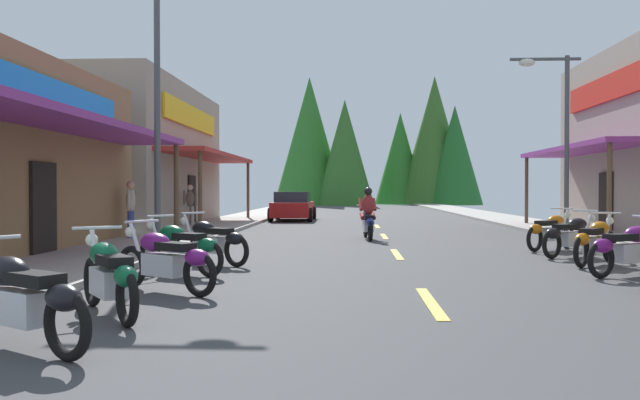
# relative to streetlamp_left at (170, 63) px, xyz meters

# --- Properties ---
(ground) EXTENTS (10.16, 78.86, 0.10)m
(ground) POSITION_rel_streetlamp_left_xyz_m (5.18, 10.15, -4.43)
(ground) COLOR #424244
(sidewalk_left) EXTENTS (2.71, 78.86, 0.12)m
(sidewalk_left) POSITION_rel_streetlamp_left_xyz_m (-1.26, 10.15, -4.32)
(sidewalk_left) COLOR #9E9991
(sidewalk_left) RESTS_ON ground
(sidewalk_right) EXTENTS (2.71, 78.86, 0.12)m
(sidewalk_right) POSITION_rel_streetlamp_left_xyz_m (11.62, 10.15, -4.32)
(sidewalk_right) COLOR #9E9991
(sidewalk_right) RESTS_ON ground
(centerline_dashes) EXTENTS (0.16, 52.83, 0.01)m
(centerline_dashes) POSITION_rel_streetlamp_left_xyz_m (5.18, 12.32, -4.37)
(centerline_dashes) COLOR #E0C64C
(centerline_dashes) RESTS_ON ground
(storefront_left_far) EXTENTS (10.23, 11.70, 5.82)m
(storefront_left_far) POSITION_rel_streetlamp_left_xyz_m (-6.79, 12.19, -1.47)
(storefront_left_far) COLOR gray
(storefront_left_far) RESTS_ON ground
(streetlamp_left) EXTENTS (2.12, 0.30, 6.81)m
(streetlamp_left) POSITION_rel_streetlamp_left_xyz_m (0.00, 0.00, 0.00)
(streetlamp_left) COLOR #474C51
(streetlamp_left) RESTS_ON ground
(streetlamp_right) EXTENTS (2.12, 0.30, 5.56)m
(streetlamp_right) POSITION_rel_streetlamp_left_xyz_m (10.32, 5.34, -0.70)
(streetlamp_right) COLOR #474C51
(streetlamp_right) RESTS_ON ground
(motorcycle_parked_right_3) EXTENTS (1.87, 1.21, 1.04)m
(motorcycle_parked_right_3) POSITION_rel_streetlamp_left_xyz_m (8.93, -3.15, -3.89)
(motorcycle_parked_right_3) COLOR black
(motorcycle_parked_right_3) RESTS_ON ground
(motorcycle_parked_right_4) EXTENTS (1.46, 1.70, 1.04)m
(motorcycle_parked_right_4) POSITION_rel_streetlamp_left_xyz_m (8.98, -1.51, -3.89)
(motorcycle_parked_right_4) COLOR black
(motorcycle_parked_right_4) RESTS_ON ground
(motorcycle_parked_right_5) EXTENTS (1.73, 1.41, 1.04)m
(motorcycle_parked_right_5) POSITION_rel_streetlamp_left_xyz_m (9.02, 0.01, -3.89)
(motorcycle_parked_right_5) COLOR black
(motorcycle_parked_right_5) RESTS_ON ground
(motorcycle_parked_right_6) EXTENTS (1.63, 1.53, 1.04)m
(motorcycle_parked_right_6) POSITION_rel_streetlamp_left_xyz_m (9.06, 1.61, -3.89)
(motorcycle_parked_right_6) COLOR black
(motorcycle_parked_right_6) RESTS_ON ground
(motorcycle_parked_left_0) EXTENTS (1.87, 1.22, 1.04)m
(motorcycle_parked_left_0) POSITION_rel_streetlamp_left_xyz_m (1.06, -8.67, -3.89)
(motorcycle_parked_left_0) COLOR black
(motorcycle_parked_left_0) RESTS_ON ground
(motorcycle_parked_left_1) EXTENTS (1.33, 1.79, 1.04)m
(motorcycle_parked_left_1) POSITION_rel_streetlamp_left_xyz_m (1.28, -7.09, -3.89)
(motorcycle_parked_left_1) COLOR black
(motorcycle_parked_left_1) RESTS_ON ground
(motorcycle_parked_left_2) EXTENTS (1.83, 1.28, 1.04)m
(motorcycle_parked_left_2) POSITION_rel_streetlamp_left_xyz_m (1.43, -5.30, -3.89)
(motorcycle_parked_left_2) COLOR black
(motorcycle_parked_left_2) RESTS_ON ground
(motorcycle_parked_left_3) EXTENTS (1.85, 1.25, 1.04)m
(motorcycle_parked_left_3) POSITION_rel_streetlamp_left_xyz_m (1.12, -3.32, -3.89)
(motorcycle_parked_left_3) COLOR black
(motorcycle_parked_left_3) RESTS_ON ground
(motorcycle_parked_left_4) EXTENTS (1.81, 1.31, 1.04)m
(motorcycle_parked_left_4) POSITION_rel_streetlamp_left_xyz_m (1.33, -1.82, -3.89)
(motorcycle_parked_left_4) COLOR black
(motorcycle_parked_left_4) RESTS_ON ground
(rider_cruising_lead) EXTENTS (0.60, 2.14, 1.57)m
(rider_cruising_lead) POSITION_rel_streetlamp_left_xyz_m (4.63, 4.82, -3.72)
(rider_cruising_lead) COLOR black
(rider_cruising_lead) RESTS_ON ground
(pedestrian_by_shop) EXTENTS (0.29, 0.57, 1.75)m
(pedestrian_by_shop) POSITION_rel_streetlamp_left_xyz_m (-2.23, 3.71, -3.36)
(pedestrian_by_shop) COLOR #333F8C
(pedestrian_by_shop) RESTS_ON ground
(pedestrian_browsing) EXTENTS (0.57, 0.28, 1.70)m
(pedestrian_browsing) POSITION_rel_streetlamp_left_xyz_m (-2.21, 10.46, -3.39)
(pedestrian_browsing) COLOR #B2A599
(pedestrian_browsing) RESTS_ON ground
(parked_car_curbside) EXTENTS (2.07, 4.30, 1.40)m
(parked_car_curbside) POSITION_rel_streetlamp_left_xyz_m (1.30, 16.59, -3.69)
(parked_car_curbside) COLOR #B21919
(parked_car_curbside) RESTS_ON ground
(treeline_backdrop) EXTENTS (20.88, 10.78, 13.22)m
(treeline_backdrop) POSITION_rel_streetlamp_left_xyz_m (7.49, 50.81, 1.52)
(treeline_backdrop) COLOR #325F23
(treeline_backdrop) RESTS_ON ground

